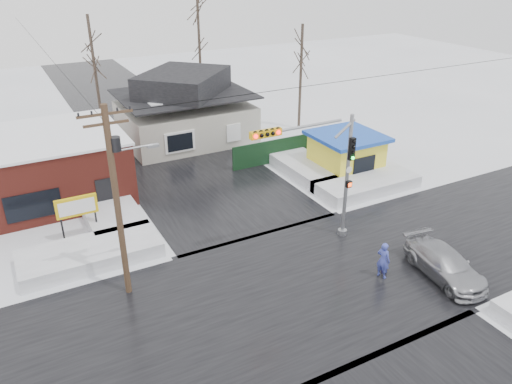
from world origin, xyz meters
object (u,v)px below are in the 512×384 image
traffic_signal (324,165)px  kiosk (346,153)px  marquee_sign (77,208)px  pedestrian (383,260)px  utility_pole (117,193)px  car (445,264)px

traffic_signal → kiosk: bearing=44.8°
kiosk → marquee_sign: bearing=-178.4°
traffic_signal → marquee_sign: size_ratio=2.75×
marquee_sign → kiosk: (18.50, 0.50, -0.46)m
traffic_signal → pedestrian: bearing=-79.4°
utility_pole → kiosk: (17.43, 6.49, -3.65)m
marquee_sign → car: (14.89, -12.08, -1.23)m
pedestrian → car: (2.68, -1.40, -0.25)m
marquee_sign → pedestrian: 16.25m
pedestrian → utility_pole: bearing=50.1°
marquee_sign → kiosk: size_ratio=0.55×
utility_pole → kiosk: 18.95m
traffic_signal → kiosk: size_ratio=1.52×
utility_pole → kiosk: size_ratio=1.96×
utility_pole → pedestrian: utility_pole is taller
marquee_sign → car: size_ratio=0.53×
kiosk → pedestrian: (-6.29, -11.18, -0.51)m
traffic_signal → car: bearing=-58.1°
traffic_signal → car: 7.59m
utility_pole → pedestrian: bearing=-22.8°
utility_pole → marquee_sign: utility_pole is taller
marquee_sign → kiosk: bearing=1.6°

